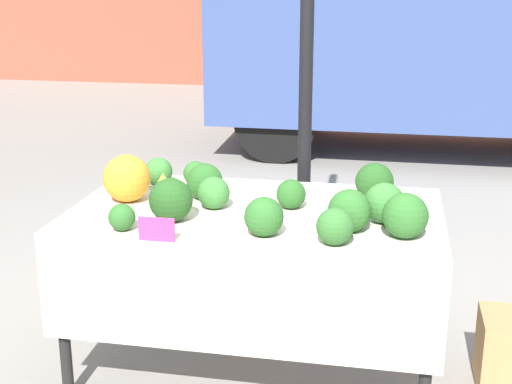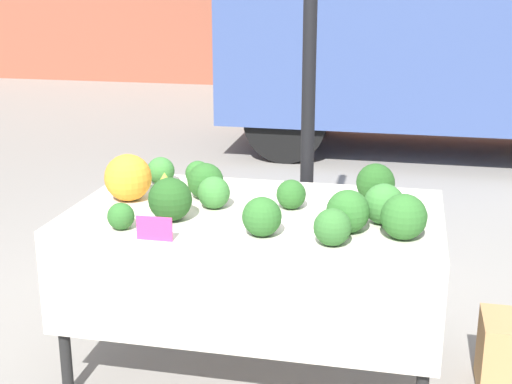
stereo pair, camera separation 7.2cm
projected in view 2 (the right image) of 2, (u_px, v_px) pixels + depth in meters
The scene contains 21 objects.
ground_plane at pixel (256, 365), 3.38m from camera, with size 40.00×40.00×0.00m, color gray.
tent_pole at pixel (309, 56), 3.56m from camera, with size 0.07×0.07×2.78m.
parked_truck at pixel (427, 18), 7.20m from camera, with size 4.31×1.87×2.58m.
market_table at pixel (253, 234), 3.12m from camera, with size 1.63×0.96×0.78m.
orange_cauliflower at pixel (128, 178), 3.26m from camera, with size 0.22×0.22×0.22m.
romanesco_head at pixel (165, 183), 3.37m from camera, with size 0.13×0.13×0.11m.
broccoli_head_0 at pixel (404, 217), 2.77m from camera, with size 0.18×0.18×0.18m.
broccoli_head_1 at pixel (161, 171), 3.52m from camera, with size 0.14×0.14×0.14m.
broccoli_head_2 at pixel (348, 211), 2.85m from camera, with size 0.18×0.18×0.18m.
broccoli_head_3 at pixel (198, 173), 3.50m from camera, with size 0.12×0.12×0.12m.
broccoli_head_4 at pixel (384, 204), 2.95m from camera, with size 0.17×0.17×0.17m.
broccoli_head_5 at pixel (291, 194), 3.15m from camera, with size 0.13×0.13×0.13m.
broccoli_head_6 at pixel (414, 216), 2.90m from camera, with size 0.11×0.11×0.11m.
broccoli_head_7 at pixel (332, 227), 2.71m from camera, with size 0.15×0.15×0.15m.
broccoli_head_8 at pixel (121, 216), 2.89m from camera, with size 0.11×0.11×0.11m.
broccoli_head_9 at pixel (376, 183), 3.25m from camera, with size 0.18×0.18×0.18m.
broccoli_head_10 at pixel (214, 193), 3.15m from camera, with size 0.14×0.14×0.14m.
broccoli_head_11 at pixel (206, 181), 3.29m from camera, with size 0.17×0.17×0.17m.
broccoli_head_12 at pixel (170, 199), 2.99m from camera, with size 0.19×0.19×0.19m.
broccoli_head_13 at pixel (262, 217), 2.81m from camera, with size 0.16×0.16×0.16m.
price_sign at pixel (154, 229), 2.77m from camera, with size 0.15×0.01×0.10m.
Camera 2 is at (0.64, -2.93, 1.76)m, focal length 50.00 mm.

